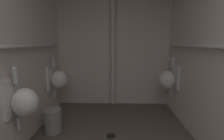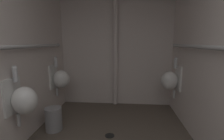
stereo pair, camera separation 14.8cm
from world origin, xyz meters
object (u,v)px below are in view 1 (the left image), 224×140
urinal_right_mid (168,79)px  standpipe_back_wall (113,47)px  urinal_left_mid (23,102)px  urinal_left_far (58,79)px  waste_bin (53,121)px  floor_drain (111,136)px

urinal_right_mid → standpipe_back_wall: size_ratio=0.30×
urinal_left_mid → urinal_left_far: (0.00, 1.16, 0.00)m
urinal_left_far → standpipe_back_wall: size_ratio=0.30×
urinal_left_far → waste_bin: bearing=-79.2°
urinal_right_mid → floor_drain: bearing=-142.9°
urinal_left_far → urinal_right_mid: (2.05, 0.05, 0.00)m
floor_drain → waste_bin: (-0.89, 0.10, 0.18)m
floor_drain → waste_bin: bearing=173.8°
urinal_right_mid → waste_bin: bearing=-160.3°
urinal_left_far → standpipe_back_wall: (1.01, 0.49, 0.59)m
urinal_right_mid → urinal_left_mid: bearing=-149.5°
urinal_left_mid → waste_bin: (0.12, 0.52, -0.50)m
floor_drain → waste_bin: 0.91m
urinal_left_mid → urinal_right_mid: (2.05, 1.21, 0.00)m
urinal_left_mid → standpipe_back_wall: 2.02m
urinal_right_mid → floor_drain: 1.47m
urinal_left_far → urinal_right_mid: 2.05m
urinal_left_mid → urinal_right_mid: same height
waste_bin → urinal_left_far: bearing=100.8°
urinal_right_mid → urinal_left_far: bearing=-178.5°
urinal_right_mid → floor_drain: size_ratio=5.39×
standpipe_back_wall → floor_drain: (-0.00, -1.23, -1.26)m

